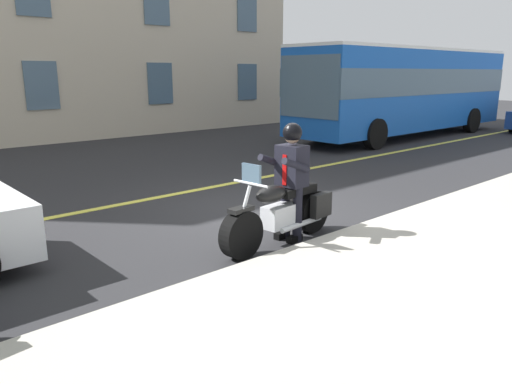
% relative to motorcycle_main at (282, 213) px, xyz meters
% --- Properties ---
extents(ground_plane, '(80.00, 80.00, 0.00)m').
position_rel_motorcycle_main_xyz_m(ground_plane, '(-0.85, -1.52, -0.45)').
color(ground_plane, '#28282B').
extents(lane_center_stripe, '(60.00, 0.16, 0.01)m').
position_rel_motorcycle_main_xyz_m(lane_center_stripe, '(-0.85, -3.52, -0.45)').
color(lane_center_stripe, '#E5DB4C').
rests_on(lane_center_stripe, ground_plane).
extents(motorcycle_main, '(2.22, 0.72, 1.26)m').
position_rel_motorcycle_main_xyz_m(motorcycle_main, '(0.00, 0.00, 0.00)').
color(motorcycle_main, black).
rests_on(motorcycle_main, ground_plane).
extents(rider_main, '(0.66, 0.59, 1.74)m').
position_rel_motorcycle_main_xyz_m(rider_main, '(-0.19, -0.02, 0.58)').
color(rider_main, black).
rests_on(rider_main, ground_plane).
extents(bus_near, '(11.05, 2.70, 3.30)m').
position_rel_motorcycle_main_xyz_m(bus_near, '(-12.10, -5.53, 1.42)').
color(bus_near, blue).
rests_on(bus_near, ground_plane).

